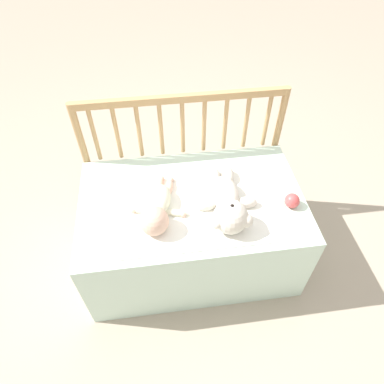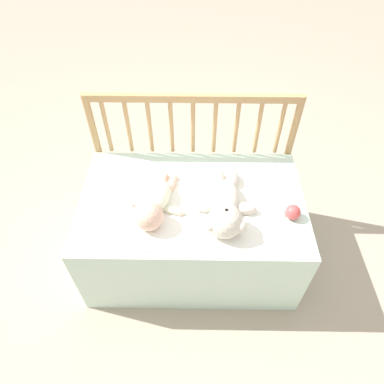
# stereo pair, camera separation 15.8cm
# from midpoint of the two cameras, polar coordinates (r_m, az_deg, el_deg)

# --- Properties ---
(ground_plane) EXTENTS (12.00, 12.00, 0.00)m
(ground_plane) POSITION_cam_midpoint_polar(r_m,az_deg,el_deg) (2.02, 2.28, -10.38)
(ground_plane) COLOR tan
(crib_mattress) EXTENTS (1.07, 0.66, 0.48)m
(crib_mattress) POSITION_cam_midpoint_polar(r_m,az_deg,el_deg) (1.82, 2.50, -6.36)
(crib_mattress) COLOR silver
(crib_mattress) RESTS_ON ground_plane
(crib_rail) EXTENTS (1.07, 0.04, 0.83)m
(crib_rail) POSITION_cam_midpoint_polar(r_m,az_deg,el_deg) (1.82, 2.68, 9.13)
(crib_rail) COLOR tan
(crib_rail) RESTS_ON ground_plane
(blanket) EXTENTS (0.81, 0.54, 0.01)m
(blanket) POSITION_cam_midpoint_polar(r_m,az_deg,el_deg) (1.61, 3.52, -1.94)
(blanket) COLOR white
(blanket) RESTS_ON crib_mattress
(teddy_bear) EXTENTS (0.29, 0.44, 0.16)m
(teddy_bear) POSITION_cam_midpoint_polar(r_m,az_deg,el_deg) (1.53, 8.49, -2.82)
(teddy_bear) COLOR silver
(teddy_bear) RESTS_ON crib_mattress
(baby) EXTENTS (0.27, 0.38, 0.13)m
(baby) POSITION_cam_midpoint_polar(r_m,az_deg,el_deg) (1.54, -3.29, -2.44)
(baby) COLOR #EAEACC
(baby) RESTS_ON crib_mattress
(toy_ball) EXTENTS (0.07, 0.07, 0.07)m
(toy_ball) POSITION_cam_midpoint_polar(r_m,az_deg,el_deg) (1.62, 19.17, -3.34)
(toy_ball) COLOR #DB4C4C
(toy_ball) RESTS_ON crib_mattress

